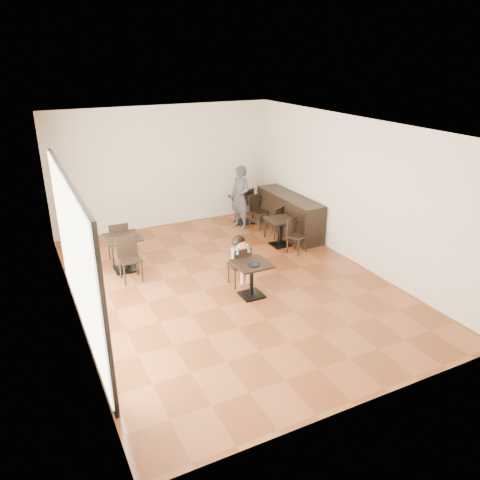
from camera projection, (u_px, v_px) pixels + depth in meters
floor at (230, 284)px, 9.65m from camera, size 6.00×8.00×0.01m
ceiling at (229, 126)px, 8.45m from camera, size 6.00×8.00×0.01m
wall_back at (165, 167)px, 12.37m from camera, size 6.00×0.01×3.20m
wall_front at (368, 302)px, 5.73m from camera, size 6.00×0.01×3.20m
wall_left at (67, 235)px, 7.82m from camera, size 0.01×8.00×3.20m
wall_right at (353, 191)px, 10.29m from camera, size 0.01×8.00×3.20m
storefront_window at (75, 257)px, 7.49m from camera, size 0.04×4.50×2.60m
child_table at (251, 280)px, 9.05m from camera, size 0.67×0.67×0.70m
child_chair at (239, 265)px, 9.47m from camera, size 0.38×0.38×0.85m
child at (239, 261)px, 9.43m from camera, size 0.38×0.53×1.07m
plate at (254, 265)px, 8.83m from camera, size 0.24×0.24×0.01m
pizza_slice at (243, 246)px, 9.13m from camera, size 0.25×0.19×0.06m
adult_patron at (240, 197)px, 12.40m from camera, size 0.59×0.72×1.70m
cafe_table_mid at (280, 232)px, 11.43m from camera, size 0.85×0.85×0.69m
cafe_table_left at (124, 253)px, 10.11m from camera, size 0.76×0.76×0.79m
cafe_table_back at (245, 210)px, 12.95m from camera, size 0.90×0.90×0.74m
chair_mid_a at (274, 222)px, 11.91m from camera, size 0.49×0.49×0.83m
chair_mid_b at (297, 236)px, 11.00m from camera, size 0.49×0.49×0.83m
chair_left_a at (118, 241)px, 10.54m from camera, size 0.43×0.43×0.95m
chair_left_b at (130, 259)px, 9.63m from camera, size 0.43×0.43×0.95m
chair_back_a at (244, 203)px, 13.26m from camera, size 0.51×0.51×0.89m
chair_back_b at (259, 212)px, 12.53m from camera, size 0.51×0.51×0.89m
service_counter at (289, 214)px, 12.22m from camera, size 0.60×2.40×1.00m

